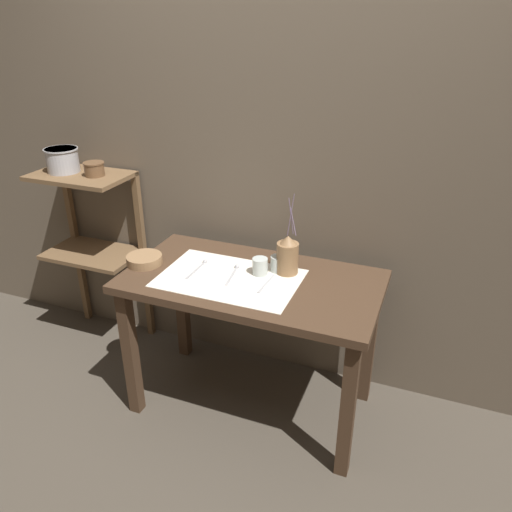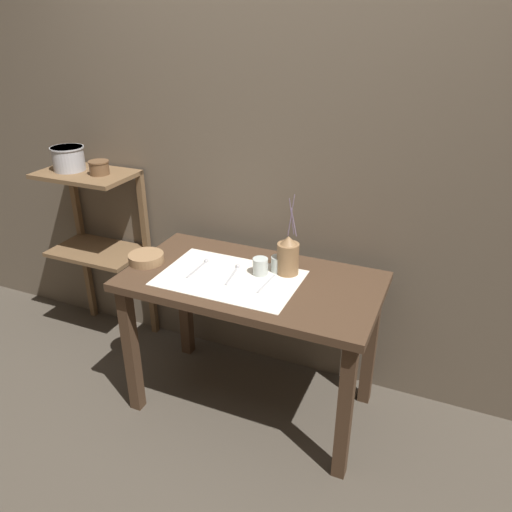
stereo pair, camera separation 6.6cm
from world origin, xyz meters
TOP-DOWN VIEW (x-y plane):
  - ground_plane at (0.00, 0.00)m, footprint 12.00×12.00m
  - stone_wall_back at (0.00, 0.44)m, footprint 7.00×0.06m
  - wooden_table at (0.00, 0.00)m, footprint 1.22×0.65m
  - wooden_shelf_unit at (-1.11, 0.25)m, footprint 0.54×0.34m
  - linen_cloth at (-0.09, -0.04)m, footprint 0.66×0.43m
  - pitcher_with_flowers at (0.14, 0.11)m, footprint 0.10×0.10m
  - wooden_bowl at (-0.55, -0.06)m, footprint 0.18×0.18m
  - glass_tumbler_near at (0.03, 0.05)m, footprint 0.07×0.07m
  - glass_tumbler_far at (0.09, 0.11)m, footprint 0.07×0.07m
  - spoon_inner at (-0.28, 0.02)m, footprint 0.02×0.20m
  - spoon_outer at (-0.10, 0.03)m, footprint 0.04×0.20m
  - fork_outer at (0.09, -0.03)m, footprint 0.02×0.19m
  - metal_pot_large at (-1.22, 0.22)m, footprint 0.18×0.18m
  - metal_pot_small at (-1.01, 0.22)m, footprint 0.11×0.11m

SIDE VIEW (x-z plane):
  - ground_plane at x=0.00m, z-range 0.00..0.00m
  - wooden_table at x=0.00m, z-range 0.27..1.04m
  - linen_cloth at x=-0.09m, z-range 0.77..0.77m
  - wooden_shelf_unit at x=-1.11m, z-range 0.22..1.32m
  - fork_outer at x=0.09m, z-range 0.77..0.77m
  - spoon_inner at x=-0.28m, z-range 0.76..0.79m
  - spoon_outer at x=-0.10m, z-range 0.76..0.79m
  - wooden_bowl at x=-0.55m, z-range 0.77..0.81m
  - glass_tumbler_far at x=0.09m, z-range 0.77..0.85m
  - glass_tumbler_near at x=0.03m, z-range 0.77..0.85m
  - pitcher_with_flowers at x=0.14m, z-range 0.65..1.06m
  - metal_pot_small at x=-1.01m, z-range 1.10..1.17m
  - metal_pot_large at x=-1.22m, z-range 1.10..1.23m
  - stone_wall_back at x=0.00m, z-range 0.00..2.40m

